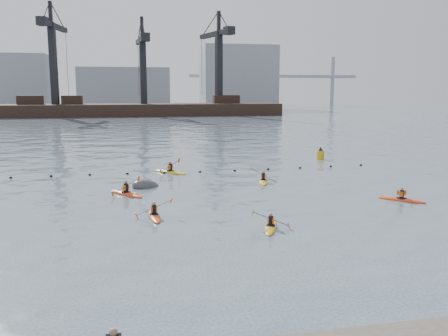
{
  "coord_description": "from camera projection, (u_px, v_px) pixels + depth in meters",
  "views": [
    {
      "loc": [
        -5.06,
        -16.61,
        6.94
      ],
      "look_at": [
        0.01,
        7.64,
        2.8
      ],
      "focal_mm": 38.0,
      "sensor_mm": 36.0,
      "label": 1
    }
  ],
  "objects": [
    {
      "name": "ground",
      "position": [
        264.0,
        272.0,
        18.21
      ],
      "size": [
        400.0,
        400.0,
        0.0
      ],
      "primitive_type": "plane",
      "color": "#3D5059",
      "rests_on": "ground"
    },
    {
      "name": "float_line",
      "position": [
        182.0,
        172.0,
        39.86
      ],
      "size": [
        33.24,
        0.73,
        0.24
      ],
      "color": "black",
      "rests_on": "ground"
    },
    {
      "name": "barge_pier",
      "position": [
        143.0,
        108.0,
        124.04
      ],
      "size": [
        72.0,
        19.3,
        29.5
      ],
      "color": "black",
      "rests_on": "ground"
    },
    {
      "name": "skyline",
      "position": [
        145.0,
        82.0,
        162.21
      ],
      "size": [
        141.0,
        28.0,
        22.0
      ],
      "color": "gray",
      "rests_on": "ground"
    },
    {
      "name": "kayaker_0",
      "position": [
        154.0,
        215.0,
        26.0
      ],
      "size": [
        2.09,
        3.04,
        1.14
      ],
      "rotation": [
        0.0,
        0.0,
        0.06
      ],
      "color": "#CA4C13",
      "rests_on": "ground"
    },
    {
      "name": "kayaker_1",
      "position": [
        271.0,
        227.0,
        23.89
      ],
      "size": [
        1.85,
        2.83,
        1.04
      ],
      "rotation": [
        0.0,
        0.0,
        -0.37
      ],
      "color": "gold",
      "rests_on": "ground"
    },
    {
      "name": "kayaker_2",
      "position": [
        126.0,
        193.0,
        31.48
      ],
      "size": [
        2.53,
        3.12,
        1.22
      ],
      "rotation": [
        0.0,
        0.0,
        0.63
      ],
      "color": "red",
      "rests_on": "ground"
    },
    {
      "name": "kayaker_3",
      "position": [
        263.0,
        181.0,
        35.74
      ],
      "size": [
        2.11,
        3.1,
        1.27
      ],
      "rotation": [
        0.0,
        0.0,
        -0.26
      ],
      "color": "yellow",
      "rests_on": "ground"
    },
    {
      "name": "kayaker_4",
      "position": [
        401.0,
        199.0,
        29.79
      ],
      "size": [
        2.5,
        2.56,
        0.96
      ],
      "rotation": [
        0.0,
        0.0,
        3.91
      ],
      "color": "#DD4114",
      "rests_on": "ground"
    },
    {
      "name": "kayaker_5",
      "position": [
        170.0,
        172.0,
        39.66
      ],
      "size": [
        2.84,
        3.04,
        1.24
      ],
      "rotation": [
        0.0,
        0.0,
        0.73
      ],
      "color": "yellow",
      "rests_on": "ground"
    },
    {
      "name": "mooring_buoy",
      "position": [
        146.0,
        187.0,
        34.03
      ],
      "size": [
        2.63,
        2.12,
        1.49
      ],
      "primitive_type": "ellipsoid",
      "rotation": [
        0.0,
        0.21,
        0.44
      ],
      "color": "#383B3D",
      "rests_on": "ground"
    },
    {
      "name": "nav_buoy",
      "position": [
        320.0,
        155.0,
        47.4
      ],
      "size": [
        0.78,
        0.78,
        1.42
      ],
      "color": "gold",
      "rests_on": "ground"
    }
  ]
}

